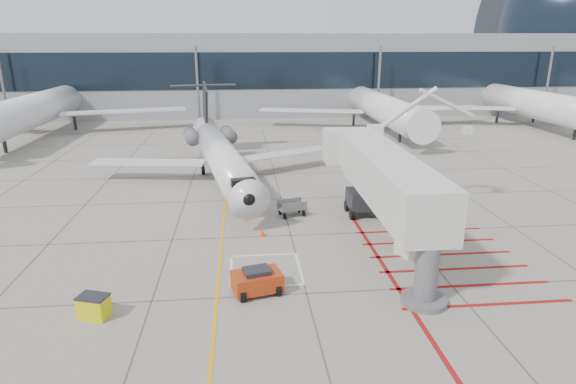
{
  "coord_description": "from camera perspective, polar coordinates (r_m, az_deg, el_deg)",
  "views": [
    {
      "loc": [
        -3.16,
        -26.37,
        12.72
      ],
      "look_at": [
        0.0,
        6.0,
        2.5
      ],
      "focal_mm": 30.0,
      "sensor_mm": 36.0,
      "label": 1
    }
  ],
  "objects": [
    {
      "name": "bg_aircraft_b",
      "position": [
        77.87,
        -27.26,
        11.04
      ],
      "size": [
        39.45,
        43.84,
        13.15
      ],
      "primitive_type": null,
      "color": "silver",
      "rests_on": "ground_plane"
    },
    {
      "name": "regional_jet",
      "position": [
        42.87,
        -7.55,
        5.65
      ],
      "size": [
        29.61,
        34.84,
        8.14
      ],
      "primitive_type": null,
      "rotation": [
        0.0,
        0.0,
        0.17
      ],
      "color": "white",
      "rests_on": "ground_plane"
    },
    {
      "name": "ground_power_unit",
      "position": [
        31.17,
        14.97,
        -5.4
      ],
      "size": [
        2.7,
        2.15,
        1.87
      ],
      "primitive_type": null,
      "rotation": [
        0.0,
        0.0,
        0.38
      ],
      "color": "silver",
      "rests_on": "ground_plane"
    },
    {
      "name": "baggage_cart",
      "position": [
        36.54,
        0.47,
        -1.88
      ],
      "size": [
        2.26,
        1.77,
        1.26
      ],
      "primitive_type": null,
      "rotation": [
        0.0,
        0.0,
        0.28
      ],
      "color": "#5B5B60",
      "rests_on": "ground_plane"
    },
    {
      "name": "terminal_building",
      "position": [
        97.43,
        2.26,
        14.06
      ],
      "size": [
        180.0,
        28.0,
        14.0
      ],
      "primitive_type": "cube",
      "color": "gray",
      "rests_on": "ground_plane"
    },
    {
      "name": "spill_bin",
      "position": [
        25.42,
        -22.02,
        -12.46
      ],
      "size": [
        1.57,
        1.28,
        1.17
      ],
      "primitive_type": null,
      "rotation": [
        0.0,
        0.0,
        -0.32
      ],
      "color": "#D8CC0C",
      "rests_on": "ground_plane"
    },
    {
      "name": "jet_bridge",
      "position": [
        30.41,
        11.96,
        0.38
      ],
      "size": [
        9.66,
        20.07,
        7.99
      ],
      "primitive_type": null,
      "rotation": [
        0.0,
        0.0,
        -0.01
      ],
      "color": "silver",
      "rests_on": "ground_plane"
    },
    {
      "name": "terminal_glass_band",
      "position": [
        83.5,
        3.61,
        14.17
      ],
      "size": [
        180.0,
        0.1,
        6.0
      ],
      "primitive_type": "cube",
      "color": "black",
      "rests_on": "ground_plane"
    },
    {
      "name": "bg_aircraft_d",
      "position": [
        85.24,
        26.52,
        11.32
      ],
      "size": [
        37.54,
        41.71,
        12.51
      ],
      "primitive_type": null,
      "color": "silver",
      "rests_on": "ground_plane"
    },
    {
      "name": "pushback_tug",
      "position": [
        25.69,
        -3.7,
        -10.39
      ],
      "size": [
        2.84,
        2.14,
        1.48
      ],
      "primitive_type": null,
      "rotation": [
        0.0,
        0.0,
        0.24
      ],
      "color": "#AF3311",
      "rests_on": "ground_plane"
    },
    {
      "name": "ground_plane",
      "position": [
        29.44,
        1.15,
        -8.15
      ],
      "size": [
        260.0,
        260.0,
        0.0
      ],
      "primitive_type": "plane",
      "color": "gray",
      "rests_on": "ground"
    },
    {
      "name": "bg_aircraft_c",
      "position": [
        75.56,
        10.53,
        12.01
      ],
      "size": [
        35.66,
        39.62,
        11.89
      ],
      "primitive_type": null,
      "color": "silver",
      "rests_on": "ground_plane"
    },
    {
      "name": "cone_nose",
      "position": [
        35.91,
        -5.02,
        -2.88
      ],
      "size": [
        0.41,
        0.41,
        0.57
      ],
      "primitive_type": "cone",
      "color": "#F4500C",
      "rests_on": "ground_plane"
    },
    {
      "name": "cone_side",
      "position": [
        32.9,
        -3.09,
        -4.8
      ],
      "size": [
        0.4,
        0.4,
        0.55
      ],
      "primitive_type": "cone",
      "color": "#FF410D",
      "rests_on": "ground_plane"
    }
  ]
}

